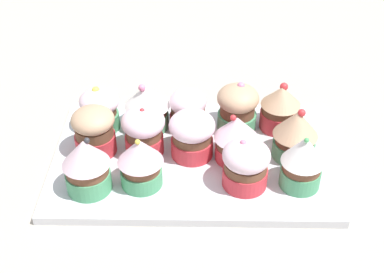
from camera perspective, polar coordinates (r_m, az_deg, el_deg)
The scene contains 16 objects.
ground_plane at distance 75.28cm, azimuth -0.00°, elevation -3.44°, with size 180.00×180.00×3.00cm, color #B2A899.
baking_tray at distance 73.92cm, azimuth -0.00°, elevation -2.21°, with size 38.30×25.06×1.20cm.
cupcake_0 at distance 77.66cm, azimuth 9.50°, elevation 3.21°, with size 5.78×5.78×7.32cm.
cupcake_1 at distance 76.68cm, azimuth 4.93°, elevation 3.26°, with size 6.05×6.05×7.37cm.
cupcake_2 at distance 76.71cm, azimuth -0.43°, elevation 2.98°, with size 5.39×5.39×6.29cm.
cupcake_3 at distance 76.91cm, azimuth -4.85°, elevation 3.44°, with size 6.63×6.63×7.44cm.
cupcake_4 at distance 77.73cm, azimuth -9.88°, elevation 3.03°, with size 5.78×5.78×6.73cm.
cupcake_5 at distance 72.04cm, azimuth 11.14°, elevation 0.19°, with size 6.10×6.10×7.68cm.
cupcake_6 at distance 70.91cm, azimuth 4.77°, elevation -0.04°, with size 5.98×5.98×7.12cm.
cupcake_7 at distance 71.55cm, azimuth -0.36°, elevation 0.47°, with size 6.28×6.28×6.81cm.
cupcake_8 at distance 72.10cm, azimuth -5.24°, elevation 0.73°, with size 5.94×5.94×7.16cm.
cupcake_9 at distance 73.15cm, azimuth -10.51°, elevation 0.73°, with size 5.89×5.89×6.94cm.
cupcake_10 at distance 67.72cm, azimuth 11.83°, elevation -2.55°, with size 5.50×5.50×7.89cm.
cupcake_11 at distance 67.06cm, azimuth 5.82°, elevation -2.91°, with size 6.11×6.11×6.86cm.
cupcake_12 at distance 66.87cm, azimuth -5.57°, elevation -2.62°, with size 5.84×5.84×7.36cm.
cupcake_13 at distance 67.04cm, azimuth -11.32°, elevation -2.95°, with size 6.03×6.03×7.92cm.
Camera 1 is at (-0.88, 56.78, 47.91)cm, focal length 49.48 mm.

